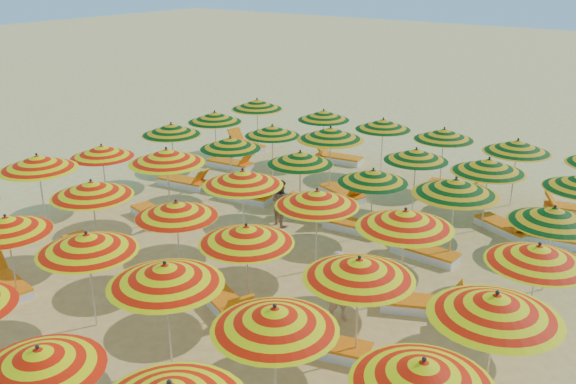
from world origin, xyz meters
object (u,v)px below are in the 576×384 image
Objects in this scene: umbrella_13 at (92,189)px; umbrella_27 at (373,176)px; lounger_14 at (246,196)px; umbrella_34 at (489,166)px; umbrella_36 at (257,104)px; umbrella_37 at (324,115)px; lounger_22 at (246,145)px; lounger_6 at (88,247)px; umbrella_9 at (165,274)px; lounger_17 at (423,251)px; umbrella_15 at (246,234)px; umbrella_18 at (102,151)px; umbrella_14 at (176,209)px; umbrella_32 at (331,134)px; lounger_15 at (316,214)px; umbrella_31 at (272,131)px; umbrella_11 at (423,373)px; umbrella_10 at (275,318)px; lounger_24 at (457,187)px; umbrella_3 at (39,359)px; lounger_18 at (231,164)px; umbrella_33 at (416,155)px; beachgoer_a at (340,287)px; lounger_20 at (505,227)px; lounger_21 at (548,237)px; umbrella_26 at (300,158)px; lounger_23 at (338,158)px; lounger_11 at (423,304)px; beachgoer_b at (281,202)px; umbrella_22 at (405,219)px; umbrella_39 at (444,134)px; umbrella_16 at (359,268)px; umbrella_23 at (538,254)px; umbrella_24 at (171,129)px; umbrella_17 at (496,306)px; umbrella_20 at (243,178)px; umbrella_38 at (383,124)px; umbrella_19 at (167,156)px; lounger_7 at (225,303)px; lounger_13 at (184,182)px; lounger_16 at (352,225)px; umbrella_28 at (456,187)px; umbrella_29 at (554,215)px; umbrella_12 at (37,162)px.

umbrella_27 is (4.85, 5.19, -0.14)m from umbrella_13.
umbrella_34 is at bearing 10.49° from lounger_14.
umbrella_37 is at bearing 7.84° from umbrella_36.
lounger_6 is at bearing 117.83° from lounger_22.
umbrella_9 is 0.99× the size of umbrella_34.
lounger_17 is at bearing -11.22° from lounger_14.
lounger_17 is at bearing 165.41° from lounger_22.
umbrella_18 is (-7.44, 2.36, -0.11)m from umbrella_15.
umbrella_14 reaches higher than lounger_17.
umbrella_32 is 2.89m from lounger_15.
umbrella_11 is at bearing -44.26° from umbrella_31.
lounger_24 is at bearing 98.36° from umbrella_10.
umbrella_3 reaches higher than lounger_18.
umbrella_33 reaches higher than beachgoer_a.
lounger_20 and lounger_21 have the same top height.
umbrella_3 is at bearing -76.23° from umbrella_26.
lounger_15 is at bearing 8.91° from umbrella_26.
lounger_22 is at bearing 1.71° from lounger_23.
lounger_22 is at bearing 116.89° from lounger_6.
lounger_11 is 5.66m from beachgoer_b.
umbrella_22 is 1.10× the size of umbrella_39.
umbrella_3 is 5.42m from umbrella_16.
umbrella_39 is at bearing -125.21° from lounger_15.
umbrella_39 is at bearing 36.11° from beachgoer_a.
umbrella_14 is 1.30× the size of lounger_15.
lounger_20 is (7.61, -2.56, -1.59)m from umbrella_37.
lounger_21 is 1.36× the size of beachgoer_b.
umbrella_11 is at bearing -92.25° from umbrella_23.
umbrella_3 is 9.64m from beachgoer_b.
umbrella_24 reaches higher than umbrella_14.
umbrella_36 is at bearing 89.33° from umbrella_18.
umbrella_37 is at bearing 133.93° from umbrella_17.
umbrella_10 is at bearing -46.11° from umbrella_20.
umbrella_38 is 2.54m from lounger_23.
umbrella_31 is at bearing 140.67° from umbrella_26.
umbrella_32 is at bearing -176.60° from umbrella_33.
umbrella_19 is 1.50× the size of lounger_7.
umbrella_20 is at bearing 146.12° from umbrella_11.
lounger_13 is 6.32m from lounger_16.
umbrella_32 is at bearing 154.94° from umbrella_28.
umbrella_29 reaches higher than lounger_13.
umbrella_12 is at bearing -179.25° from umbrella_14.
umbrella_20 is at bearing 96.39° from lounger_23.
umbrella_12 is 9.58m from lounger_22.
lounger_6 is (-0.27, -2.64, -1.82)m from umbrella_19.
umbrella_32 is (-0.31, 6.99, 0.20)m from umbrella_14.
umbrella_38 is 1.11× the size of lounger_6.
umbrella_22 is 8.69m from umbrella_31.
beachgoer_b is at bearing -40.47° from lounger_18.
lounger_22 is at bearing 137.59° from umbrella_16.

